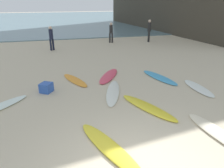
# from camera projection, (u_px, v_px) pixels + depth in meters

# --- Properties ---
(ocean_water) EXTENTS (120.00, 40.00, 0.08)m
(ocean_water) POSITION_uv_depth(u_px,v_px,m) (64.00, 19.00, 37.63)
(ocean_water) COLOR slate
(ocean_water) RESTS_ON ground_plane
(surfboard_1) EXTENTS (1.42, 2.60, 0.08)m
(surfboard_1) POSITION_uv_depth(u_px,v_px,m) (109.00, 147.00, 5.40)
(surfboard_1) COLOR yellow
(surfboard_1) RESTS_ON ground_plane
(surfboard_3) EXTENTS (1.25, 2.56, 0.07)m
(surfboard_3) POSITION_uv_depth(u_px,v_px,m) (113.00, 92.00, 8.58)
(surfboard_3) COLOR silver
(surfboard_3) RESTS_ON ground_plane
(surfboard_4) EXTENTS (0.85, 2.45, 0.07)m
(surfboard_4) POSITION_uv_depth(u_px,v_px,m) (219.00, 134.00, 5.95)
(surfboard_4) COLOR beige
(surfboard_4) RESTS_ON ground_plane
(surfboard_5) EXTENTS (1.13, 2.40, 0.08)m
(surfboard_5) POSITION_uv_depth(u_px,v_px,m) (159.00, 77.00, 10.16)
(surfboard_5) COLOR #46A2D5
(surfboard_5) RESTS_ON ground_plane
(surfboard_6) EXTENTS (1.24, 2.10, 0.06)m
(surfboard_6) POSITION_uv_depth(u_px,v_px,m) (75.00, 80.00, 9.84)
(surfboard_6) COLOR orange
(surfboard_6) RESTS_ON ground_plane
(surfboard_7) EXTENTS (0.58, 1.95, 0.08)m
(surfboard_7) POSITION_uv_depth(u_px,v_px,m) (198.00, 88.00, 8.97)
(surfboard_7) COLOR white
(surfboard_7) RESTS_ON ground_plane
(surfboard_8) EXTENTS (1.62, 2.25, 0.09)m
(surfboard_8) POSITION_uv_depth(u_px,v_px,m) (109.00, 76.00, 10.34)
(surfboard_8) COLOR #E0455D
(surfboard_8) RESTS_ON ground_plane
(surfboard_9) EXTENTS (1.49, 2.48, 0.08)m
(surfboard_9) POSITION_uv_depth(u_px,v_px,m) (148.00, 107.00, 7.39)
(surfboard_9) COLOR yellow
(surfboard_9) RESTS_ON ground_plane
(beachgoer_near) EXTENTS (0.34, 0.33, 1.65)m
(beachgoer_near) POSITION_uv_depth(u_px,v_px,m) (111.00, 32.00, 17.91)
(beachgoer_near) COLOR black
(beachgoer_near) RESTS_ON ground_plane
(beachgoer_mid) EXTENTS (0.39, 0.39, 1.71)m
(beachgoer_mid) POSITION_uv_depth(u_px,v_px,m) (51.00, 37.00, 15.23)
(beachgoer_mid) COLOR #191E33
(beachgoer_mid) RESTS_ON ground_plane
(beachgoer_far) EXTENTS (0.39, 0.39, 1.85)m
(beachgoer_far) POSITION_uv_depth(u_px,v_px,m) (149.00, 29.00, 18.21)
(beachgoer_far) COLOR black
(beachgoer_far) RESTS_ON ground_plane
(beach_cooler) EXTENTS (0.59, 0.60, 0.38)m
(beach_cooler) POSITION_uv_depth(u_px,v_px,m) (46.00, 88.00, 8.61)
(beach_cooler) COLOR #2D56B2
(beach_cooler) RESTS_ON ground_plane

